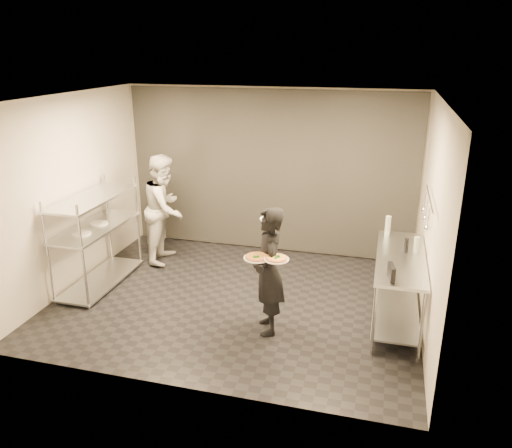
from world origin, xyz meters
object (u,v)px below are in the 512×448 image
(salad_plate, at_px, (270,217))
(bottle_clear, at_px, (416,245))
(bottle_dark, at_px, (406,245))
(bottle_green, at_px, (388,225))
(pass_rack, at_px, (96,236))
(prep_counter, at_px, (399,277))
(waiter, at_px, (269,271))
(pizza_plate_near, at_px, (257,257))
(pizza_plate_far, at_px, (277,258))
(chef, at_px, (165,209))
(pos_monitor, at_px, (391,272))

(salad_plate, bearing_deg, bottle_clear, 14.42)
(bottle_dark, bearing_deg, bottle_clear, 3.29)
(bottle_green, bearing_deg, bottle_clear, -59.03)
(pass_rack, distance_m, bottle_clear, 4.52)
(salad_plate, height_order, bottle_green, salad_plate)
(prep_counter, height_order, waiter, waiter)
(pass_rack, relative_size, bottle_clear, 7.32)
(prep_counter, height_order, pizza_plate_near, pizza_plate_near)
(waiter, relative_size, bottle_clear, 7.44)
(pass_rack, xyz_separation_m, pizza_plate_far, (2.92, -0.87, 0.33))
(pizza_plate_far, xyz_separation_m, bottle_dark, (1.47, 1.01, -0.08))
(pizza_plate_far, bearing_deg, bottle_dark, 34.55)
(chef, bearing_deg, bottle_green, -100.16)
(pass_rack, bearing_deg, salad_plate, -6.66)
(chef, height_order, bottle_dark, chef)
(salad_plate, bearing_deg, pizza_plate_near, -93.59)
(pizza_plate_near, distance_m, bottle_green, 2.16)
(pizza_plate_near, relative_size, pos_monitor, 1.30)
(pos_monitor, distance_m, bottle_green, 1.47)
(chef, xyz_separation_m, pizza_plate_far, (2.32, -1.97, 0.20))
(waiter, height_order, bottle_green, waiter)
(waiter, bearing_deg, bottle_green, 114.51)
(pizza_plate_far, relative_size, pos_monitor, 1.20)
(waiter, relative_size, pizza_plate_near, 5.16)
(bottle_dark, bearing_deg, waiter, -154.01)
(bottle_clear, bearing_deg, prep_counter, -140.94)
(pizza_plate_far, distance_m, salad_plate, 0.66)
(chef, distance_m, pos_monitor, 4.04)
(pass_rack, bearing_deg, pizza_plate_near, -17.44)
(prep_counter, xyz_separation_m, bottle_dark, (0.06, 0.14, 0.39))
(pizza_plate_near, relative_size, bottle_clear, 1.44)
(prep_counter, relative_size, pizza_plate_near, 5.72)
(pizza_plate_far, xyz_separation_m, salad_plate, (-0.21, 0.55, 0.30))
(prep_counter, xyz_separation_m, bottle_clear, (0.18, 0.14, 0.40))
(salad_plate, relative_size, pos_monitor, 1.07)
(prep_counter, height_order, pizza_plate_far, pizza_plate_far)
(pass_rack, relative_size, bottle_dark, 8.43)
(pos_monitor, height_order, bottle_clear, bottle_clear)
(pizza_plate_near, xyz_separation_m, salad_plate, (0.03, 0.52, 0.32))
(bottle_clear, bearing_deg, salad_plate, -165.58)
(chef, bearing_deg, pos_monitor, -121.19)
(waiter, bearing_deg, pos_monitor, 66.26)
(waiter, bearing_deg, bottle_dark, 95.05)
(pizza_plate_far, height_order, bottle_green, bottle_green)
(pizza_plate_far, height_order, pos_monitor, pizza_plate_far)
(pizza_plate_far, height_order, salad_plate, salad_plate)
(waiter, distance_m, chef, 2.79)
(bottle_clear, bearing_deg, bottle_dark, -176.71)
(prep_counter, bearing_deg, bottle_dark, 67.89)
(bottle_clear, bearing_deg, pass_rack, -178.15)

